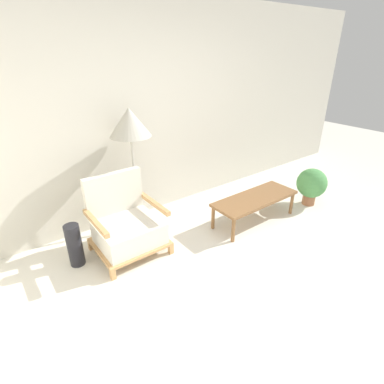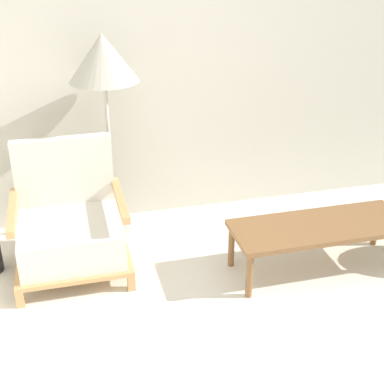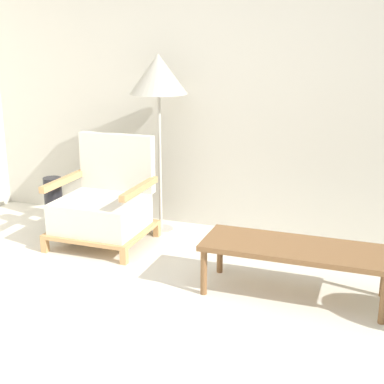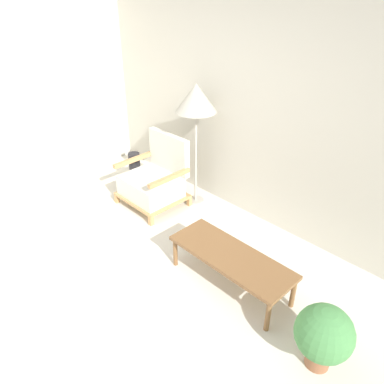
{
  "view_description": "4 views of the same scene",
  "coord_description": "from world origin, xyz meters",
  "px_view_note": "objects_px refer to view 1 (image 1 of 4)",
  "views": [
    {
      "loc": [
        -2.06,
        -1.14,
        2.11
      ],
      "look_at": [
        -0.13,
        1.41,
        0.55
      ],
      "focal_mm": 28.0,
      "sensor_mm": 36.0,
      "label": 1
    },
    {
      "loc": [
        -0.91,
        -1.67,
        2.12
      ],
      "look_at": [
        -0.13,
        1.41,
        0.55
      ],
      "focal_mm": 50.0,
      "sensor_mm": 36.0,
      "label": 2
    },
    {
      "loc": [
        1.14,
        -2.12,
        1.65
      ],
      "look_at": [
        -0.13,
        1.41,
        0.55
      ],
      "focal_mm": 50.0,
      "sensor_mm": 36.0,
      "label": 3
    },
    {
      "loc": [
        2.32,
        -0.96,
        2.54
      ],
      "look_at": [
        -0.13,
        1.41,
        0.55
      ],
      "focal_mm": 35.0,
      "sensor_mm": 36.0,
      "label": 4
    }
  ],
  "objects_px": {
    "armchair": "(127,226)",
    "potted_plant": "(312,184)",
    "floor_lamp": "(130,125)",
    "vase": "(75,245)",
    "coffee_table": "(255,200)"
  },
  "relations": [
    {
      "from": "armchair",
      "to": "potted_plant",
      "type": "bearing_deg",
      "value": -12.69
    },
    {
      "from": "armchair",
      "to": "floor_lamp",
      "type": "bearing_deg",
      "value": 49.46
    },
    {
      "from": "floor_lamp",
      "to": "vase",
      "type": "height_order",
      "value": "floor_lamp"
    },
    {
      "from": "coffee_table",
      "to": "vase",
      "type": "height_order",
      "value": "vase"
    },
    {
      "from": "armchair",
      "to": "vase",
      "type": "distance_m",
      "value": 0.57
    },
    {
      "from": "armchair",
      "to": "floor_lamp",
      "type": "relative_size",
      "value": 0.57
    },
    {
      "from": "coffee_table",
      "to": "vase",
      "type": "bearing_deg",
      "value": 166.33
    },
    {
      "from": "armchair",
      "to": "coffee_table",
      "type": "height_order",
      "value": "armchair"
    },
    {
      "from": "potted_plant",
      "to": "vase",
      "type": "bearing_deg",
      "value": 167.68
    },
    {
      "from": "coffee_table",
      "to": "floor_lamp",
      "type": "bearing_deg",
      "value": 147.6
    },
    {
      "from": "coffee_table",
      "to": "vase",
      "type": "distance_m",
      "value": 2.24
    },
    {
      "from": "floor_lamp",
      "to": "potted_plant",
      "type": "relative_size",
      "value": 2.75
    },
    {
      "from": "floor_lamp",
      "to": "armchair",
      "type": "bearing_deg",
      "value": -130.54
    },
    {
      "from": "coffee_table",
      "to": "potted_plant",
      "type": "distance_m",
      "value": 1.02
    },
    {
      "from": "potted_plant",
      "to": "floor_lamp",
      "type": "bearing_deg",
      "value": 156.83
    }
  ]
}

